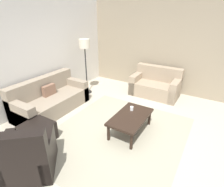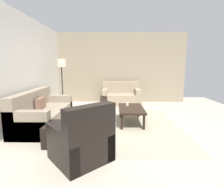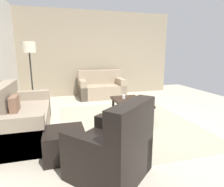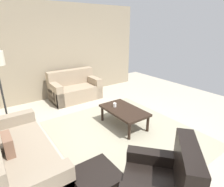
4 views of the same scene
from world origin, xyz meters
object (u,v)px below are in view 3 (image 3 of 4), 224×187
(couch_loveseat, at_px, (101,88))
(coffee_table, at_px, (131,103))
(armchair_leather, at_px, (114,153))
(ottoman, at_px, (65,143))
(cup, at_px, (124,97))
(lamp_standing, at_px, (29,54))
(couch_main, at_px, (16,118))

(couch_loveseat, distance_m, coffee_table, 2.22)
(armchair_leather, bearing_deg, couch_loveseat, -10.43)
(coffee_table, bearing_deg, ottoman, 130.23)
(couch_loveseat, xyz_separation_m, coffee_table, (-2.21, -0.18, 0.06))
(armchair_leather, height_order, cup, armchair_leather)
(armchair_leather, bearing_deg, coffee_table, -26.46)
(ottoman, relative_size, lamp_standing, 0.33)
(cup, relative_size, lamp_standing, 0.05)
(couch_main, xyz_separation_m, cup, (0.46, -2.20, 0.16))
(couch_loveseat, distance_m, ottoman, 3.70)
(couch_loveseat, relative_size, coffee_table, 1.31)
(coffee_table, height_order, lamp_standing, lamp_standing)
(coffee_table, distance_m, cup, 0.26)
(ottoman, bearing_deg, armchair_leather, -138.36)
(couch_loveseat, xyz_separation_m, cup, (-1.98, -0.09, 0.16))
(ottoman, height_order, cup, cup)
(ottoman, xyz_separation_m, lamp_standing, (2.44, 0.67, 1.21))
(couch_loveseat, bearing_deg, coffee_table, -175.33)
(couch_loveseat, height_order, armchair_leather, armchair_leather)
(cup, bearing_deg, lamp_standing, 64.97)
(coffee_table, bearing_deg, lamp_standing, 61.04)
(couch_main, relative_size, lamp_standing, 1.16)
(couch_loveseat, height_order, ottoman, couch_loveseat)
(coffee_table, distance_m, lamp_standing, 2.67)
(couch_loveseat, bearing_deg, cup, -177.35)
(cup, height_order, lamp_standing, lamp_standing)
(couch_loveseat, height_order, coffee_table, couch_loveseat)
(couch_main, distance_m, coffee_table, 2.30)
(lamp_standing, bearing_deg, armchair_leather, -158.29)
(cup, bearing_deg, couch_loveseat, 2.65)
(ottoman, xyz_separation_m, coffee_table, (1.25, -1.48, 0.16))
(couch_loveseat, bearing_deg, ottoman, 159.40)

